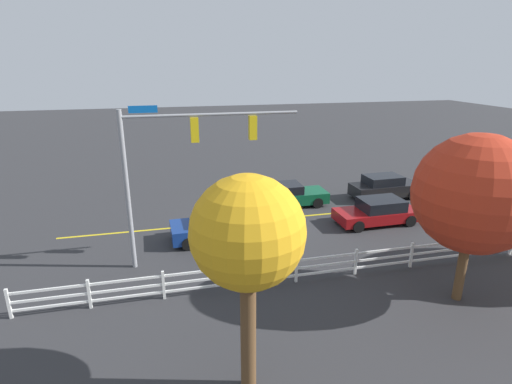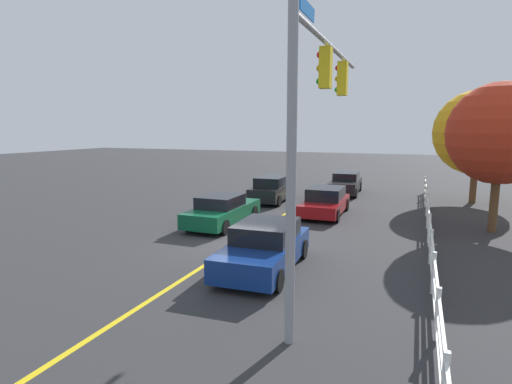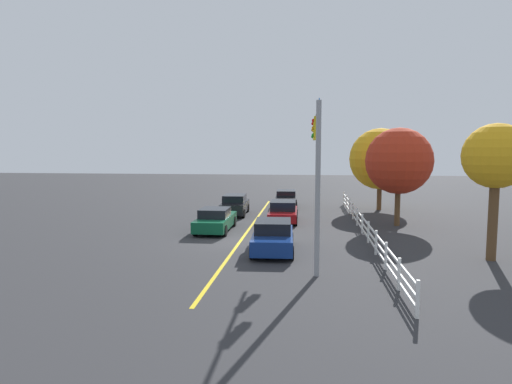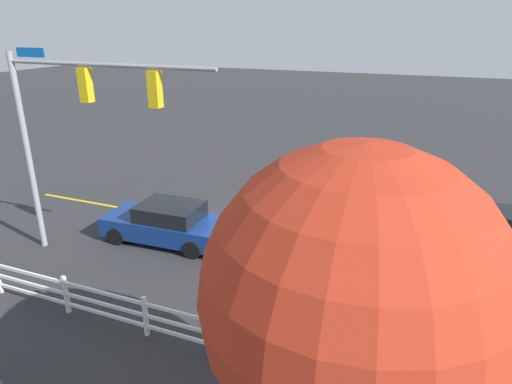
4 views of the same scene
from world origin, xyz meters
TOP-DOWN VIEW (x-y plane):
  - ground_plane at (0.00, 0.00)m, footprint 120.00×120.00m
  - lane_center_stripe at (-4.00, 0.00)m, footprint 28.00×0.16m
  - signal_assembly at (3.92, 3.91)m, footprint 7.30×0.37m
  - car_0 at (-9.33, -1.82)m, footprint 4.50×1.93m
  - car_1 at (-6.73, 1.92)m, footprint 4.55×2.01m
  - car_2 at (2.05, 1.91)m, footprint 4.58×2.14m
  - car_3 at (-2.78, -1.93)m, footprint 4.76×1.93m
  - white_rail_fence at (-3.00, 6.74)m, footprint 26.10×0.10m
  - tree_1 at (-5.89, 9.28)m, footprint 4.21×4.21m

SIDE VIEW (x-z plane):
  - ground_plane at x=0.00m, z-range 0.00..0.00m
  - lane_center_stripe at x=-4.00m, z-range 0.00..0.01m
  - white_rail_fence at x=-3.00m, z-range 0.03..1.18m
  - car_3 at x=-2.78m, z-range -0.03..1.36m
  - car_1 at x=-6.73m, z-range -0.02..1.36m
  - car_2 at x=2.05m, z-range -0.02..1.45m
  - car_0 at x=-9.33m, z-range -0.02..1.50m
  - tree_1 at x=-5.89m, z-range 1.01..7.27m
  - signal_assembly at x=3.92m, z-range 1.40..8.27m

